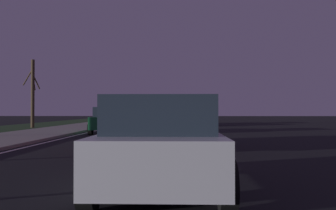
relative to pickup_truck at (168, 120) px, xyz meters
name	(u,v)px	position (x,y,z in m)	size (l,w,h in m)	color
ground	(149,129)	(13.30, 1.75, -0.98)	(144.00, 144.00, 0.00)	black
sidewalk_shoulder	(70,128)	(13.30, 7.45, -0.92)	(108.00, 4.00, 0.12)	gray
grass_verge	(2,129)	(13.30, 12.45, -0.98)	(108.00, 6.00, 0.01)	#1E3819
lane_markings	(117,128)	(14.89, 4.30, -0.98)	(108.00, 3.54, 0.01)	silver
pickup_truck	(168,120)	(0.00, 0.00, 0.00)	(5.45, 2.33, 1.87)	maroon
sedan_green	(111,120)	(8.41, 3.62, -0.20)	(4.45, 2.10, 1.54)	#14592D
sedan_silver	(162,143)	(-7.63, -0.14, -0.20)	(4.40, 2.03, 1.54)	#B2B5BA
sedan_black	(132,117)	(17.54, 3.46, -0.20)	(4.42, 2.05, 1.54)	black
sedan_blue	(175,116)	(23.56, -0.03, -0.20)	(4.42, 2.05, 1.54)	navy
bare_tree_far	(33,92)	(15.82, 11.17, 1.82)	(1.12, 1.23, 5.38)	#423323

